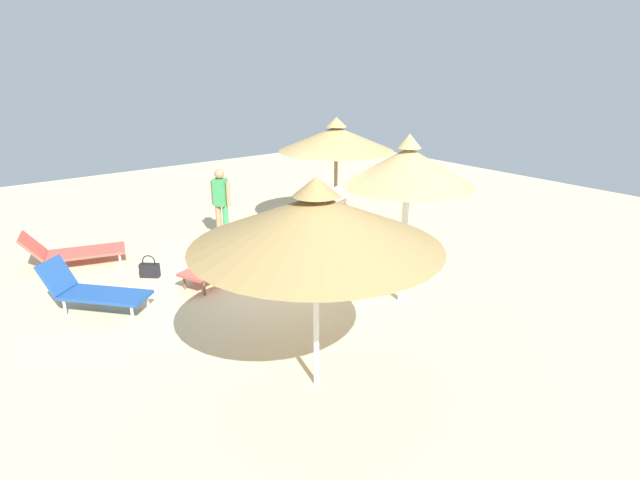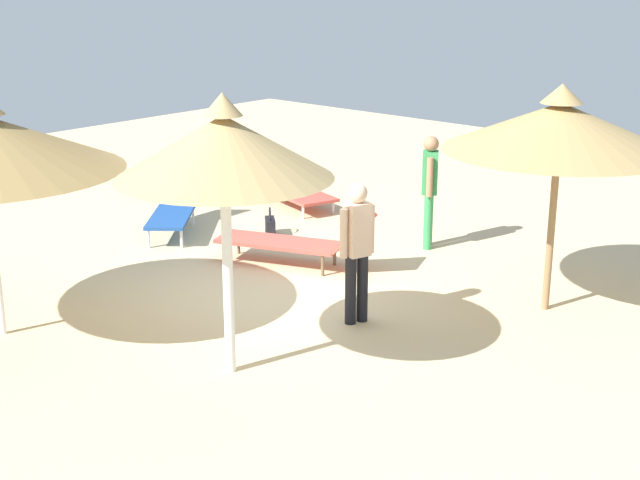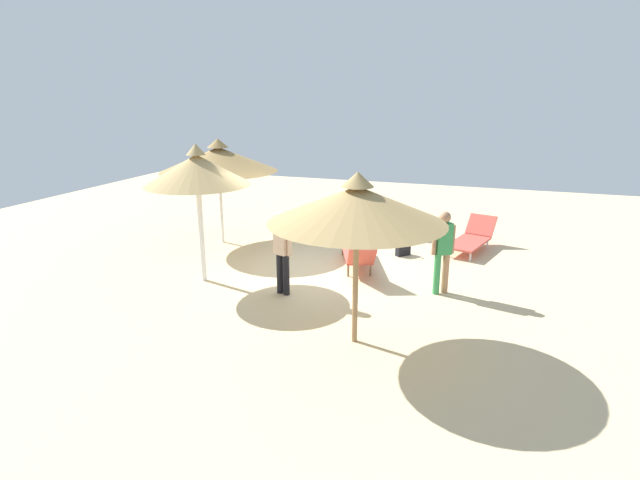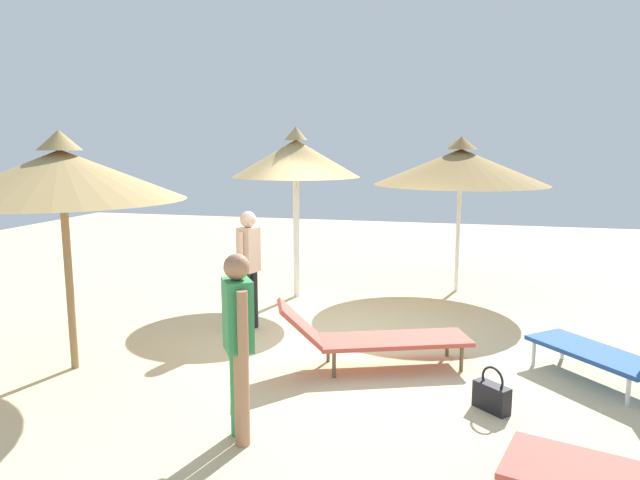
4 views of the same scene
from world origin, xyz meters
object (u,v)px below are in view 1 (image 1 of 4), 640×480
(person_standing_back, at_px, (338,222))
(parasol_umbrella_far_left, at_px, (408,167))
(parasol_umbrella_near_right, at_px, (336,139))
(lounge_chair_far_right, at_px, (231,255))
(parasol_umbrella_near_left, at_px, (316,221))
(handbag, at_px, (150,270))
(lounge_chair_edge, at_px, (72,251))
(lounge_chair_front, at_px, (92,290))
(person_standing_center, at_px, (221,200))

(person_standing_back, bearing_deg, parasol_umbrella_far_left, -4.24)
(parasol_umbrella_near_right, height_order, lounge_chair_far_right, parasol_umbrella_near_right)
(parasol_umbrella_near_left, distance_m, handbag, 5.11)
(parasol_umbrella_near_left, xyz_separation_m, lounge_chair_far_right, (-3.88, 0.91, -1.80))
(parasol_umbrella_near_left, height_order, person_standing_back, parasol_umbrella_near_left)
(lounge_chair_edge, bearing_deg, parasol_umbrella_near_right, 75.02)
(parasol_umbrella_far_left, bearing_deg, lounge_chair_front, -123.29)
(parasol_umbrella_near_left, bearing_deg, parasol_umbrella_near_right, 138.26)
(parasol_umbrella_near_left, xyz_separation_m, person_standing_center, (-5.78, 1.74, -1.24))
(lounge_chair_far_right, height_order, person_standing_back, person_standing_back)
(parasol_umbrella_near_right, relative_size, lounge_chair_front, 1.63)
(parasol_umbrella_near_left, distance_m, parasol_umbrella_far_left, 2.82)
(lounge_chair_front, xyz_separation_m, handbag, (-0.85, 1.25, -0.24))
(parasol_umbrella_far_left, xyz_separation_m, lounge_chair_far_right, (-2.85, -1.71, -1.94))
(person_standing_back, bearing_deg, parasol_umbrella_near_left, -43.73)
(parasol_umbrella_near_right, height_order, person_standing_center, parasol_umbrella_near_right)
(parasol_umbrella_near_left, relative_size, lounge_chair_edge, 1.49)
(parasol_umbrella_near_left, xyz_separation_m, lounge_chair_edge, (-6.21, -1.39, -1.86))
(parasol_umbrella_near_right, bearing_deg, person_standing_back, -38.34)
(lounge_chair_edge, bearing_deg, lounge_chair_front, -6.02)
(parasol_umbrella_near_left, relative_size, parasol_umbrella_far_left, 1.04)
(parasol_umbrella_near_right, relative_size, person_standing_back, 1.63)
(lounge_chair_front, bearing_deg, lounge_chair_far_right, 91.09)
(parasol_umbrella_near_left, bearing_deg, handbag, -175.14)
(person_standing_center, bearing_deg, parasol_umbrella_near_right, 66.50)
(person_standing_center, relative_size, handbag, 3.71)
(lounge_chair_edge, relative_size, handbag, 4.48)
(lounge_chair_far_right, relative_size, lounge_chair_front, 1.36)
(parasol_umbrella_near_left, bearing_deg, lounge_chair_front, -156.77)
(lounge_chair_far_right, xyz_separation_m, handbag, (-0.80, -1.31, -0.22))
(lounge_chair_edge, xyz_separation_m, person_standing_back, (3.33, 4.15, 0.62))
(parasol_umbrella_near_left, relative_size, lounge_chair_far_right, 1.31)
(parasol_umbrella_near_right, xyz_separation_m, parasol_umbrella_near_left, (4.71, -4.21, -0.04))
(parasol_umbrella_far_left, bearing_deg, parasol_umbrella_near_right, 156.72)
(parasol_umbrella_near_right, relative_size, parasol_umbrella_near_left, 0.91)
(parasol_umbrella_near_left, distance_m, person_standing_center, 6.17)
(parasol_umbrella_far_left, height_order, person_standing_back, parasol_umbrella_far_left)
(parasol_umbrella_near_right, xyz_separation_m, lounge_chair_edge, (-1.50, -5.60, -1.90))
(lounge_chair_far_right, relative_size, person_standing_back, 1.36)
(handbag, bearing_deg, lounge_chair_far_right, 58.69)
(parasol_umbrella_near_left, height_order, lounge_chair_front, parasol_umbrella_near_left)
(handbag, bearing_deg, person_standing_center, 117.28)
(lounge_chair_far_right, xyz_separation_m, lounge_chair_edge, (-2.33, -2.31, -0.06))
(handbag, bearing_deg, lounge_chair_front, -55.85)
(parasol_umbrella_far_left, height_order, lounge_chair_edge, parasol_umbrella_far_left)
(person_standing_center, bearing_deg, lounge_chair_front, -60.08)
(person_standing_center, height_order, handbag, person_standing_center)
(lounge_chair_front, bearing_deg, handbag, 124.15)
(lounge_chair_front, xyz_separation_m, lounge_chair_edge, (-2.38, 0.25, -0.07))
(lounge_chair_far_right, bearing_deg, parasol_umbrella_far_left, 30.93)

